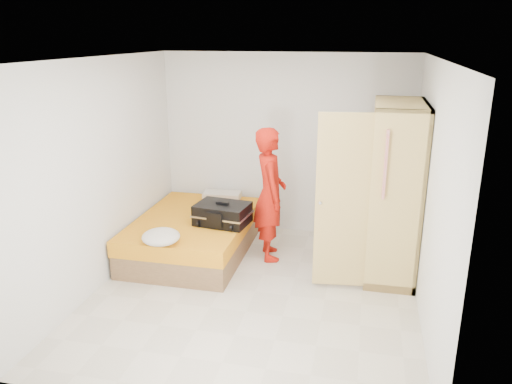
% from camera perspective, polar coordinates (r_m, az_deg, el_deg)
% --- Properties ---
extents(room, '(4.00, 4.02, 2.60)m').
position_cam_1_polar(room, '(5.34, -0.12, 0.96)').
color(room, beige).
rests_on(room, ground).
extents(bed, '(1.42, 2.02, 0.50)m').
position_cam_1_polar(bed, '(6.79, -7.12, -4.87)').
color(bed, olive).
rests_on(bed, ground).
extents(wardrobe, '(1.17, 1.25, 2.10)m').
position_cam_1_polar(wardrobe, '(6.13, 15.04, -0.40)').
color(wardrobe, '#DEC56C').
rests_on(wardrobe, ground).
extents(person, '(0.60, 0.73, 1.73)m').
position_cam_1_polar(person, '(6.41, 1.60, -0.25)').
color(person, red).
rests_on(person, ground).
extents(suitcase, '(0.73, 0.58, 0.29)m').
position_cam_1_polar(suitcase, '(6.41, -3.86, -2.51)').
color(suitcase, black).
rests_on(suitcase, bed).
extents(round_cushion, '(0.44, 0.44, 0.17)m').
position_cam_1_polar(round_cushion, '(5.92, -10.81, -5.04)').
color(round_cushion, silver).
rests_on(round_cushion, bed).
extents(pillow, '(0.56, 0.32, 0.10)m').
position_cam_1_polar(pillow, '(7.40, -3.89, -0.40)').
color(pillow, silver).
rests_on(pillow, bed).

